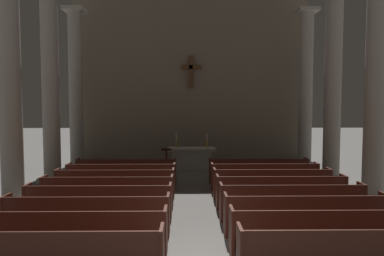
# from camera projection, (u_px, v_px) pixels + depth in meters

# --- Properties ---
(pew_left_row_1) EXTENTS (3.73, 0.50, 0.95)m
(pew_left_row_1) POSITION_uv_depth(u_px,v_px,m) (52.00, 255.00, 6.08)
(pew_left_row_1) COLOR #4C2319
(pew_left_row_1) RESTS_ON ground
(pew_left_row_2) EXTENTS (3.73, 0.50, 0.95)m
(pew_left_row_2) POSITION_uv_depth(u_px,v_px,m) (72.00, 232.00, 7.18)
(pew_left_row_2) COLOR #4C2319
(pew_left_row_2) RESTS_ON ground
(pew_left_row_3) EXTENTS (3.73, 0.50, 0.95)m
(pew_left_row_3) POSITION_uv_depth(u_px,v_px,m) (87.00, 215.00, 8.28)
(pew_left_row_3) COLOR #4C2319
(pew_left_row_3) RESTS_ON ground
(pew_left_row_4) EXTENTS (3.73, 0.50, 0.95)m
(pew_left_row_4) POSITION_uv_depth(u_px,v_px,m) (99.00, 202.00, 9.37)
(pew_left_row_4) COLOR #4C2319
(pew_left_row_4) RESTS_ON ground
(pew_left_row_5) EXTENTS (3.73, 0.50, 0.95)m
(pew_left_row_5) POSITION_uv_depth(u_px,v_px,m) (108.00, 192.00, 10.47)
(pew_left_row_5) COLOR #4C2319
(pew_left_row_5) RESTS_ON ground
(pew_left_row_6) EXTENTS (3.73, 0.50, 0.95)m
(pew_left_row_6) POSITION_uv_depth(u_px,v_px,m) (116.00, 184.00, 11.57)
(pew_left_row_6) COLOR #4C2319
(pew_left_row_6) RESTS_ON ground
(pew_left_row_7) EXTENTS (3.73, 0.50, 0.95)m
(pew_left_row_7) POSITION_uv_depth(u_px,v_px,m) (122.00, 177.00, 12.67)
(pew_left_row_7) COLOR #4C2319
(pew_left_row_7) RESTS_ON ground
(pew_left_row_8) EXTENTS (3.73, 0.50, 0.95)m
(pew_left_row_8) POSITION_uv_depth(u_px,v_px,m) (127.00, 171.00, 13.76)
(pew_left_row_8) COLOR #4C2319
(pew_left_row_8) RESTS_ON ground
(pew_right_row_1) EXTENTS (3.73, 0.50, 0.95)m
(pew_right_row_1) POSITION_uv_depth(u_px,v_px,m) (348.00, 253.00, 6.16)
(pew_right_row_1) COLOR #4C2319
(pew_right_row_1) RESTS_ON ground
(pew_right_row_2) EXTENTS (3.73, 0.50, 0.95)m
(pew_right_row_2) POSITION_uv_depth(u_px,v_px,m) (324.00, 231.00, 7.26)
(pew_right_row_2) COLOR #4C2319
(pew_right_row_2) RESTS_ON ground
(pew_right_row_3) EXTENTS (3.73, 0.50, 0.95)m
(pew_right_row_3) POSITION_uv_depth(u_px,v_px,m) (306.00, 214.00, 8.36)
(pew_right_row_3) COLOR #4C2319
(pew_right_row_3) RESTS_ON ground
(pew_right_row_4) EXTENTS (3.73, 0.50, 0.95)m
(pew_right_row_4) POSITION_uv_depth(u_px,v_px,m) (292.00, 201.00, 9.45)
(pew_right_row_4) COLOR #4C2319
(pew_right_row_4) RESTS_ON ground
(pew_right_row_5) EXTENTS (3.73, 0.50, 0.95)m
(pew_right_row_5) POSITION_uv_depth(u_px,v_px,m) (281.00, 191.00, 10.55)
(pew_right_row_5) COLOR #4C2319
(pew_right_row_5) RESTS_ON ground
(pew_right_row_6) EXTENTS (3.73, 0.50, 0.95)m
(pew_right_row_6) POSITION_uv_depth(u_px,v_px,m) (272.00, 183.00, 11.65)
(pew_right_row_6) COLOR #4C2319
(pew_right_row_6) RESTS_ON ground
(pew_right_row_7) EXTENTS (3.73, 0.50, 0.95)m
(pew_right_row_7) POSITION_uv_depth(u_px,v_px,m) (264.00, 176.00, 12.75)
(pew_right_row_7) COLOR #4C2319
(pew_right_row_7) RESTS_ON ground
(pew_right_row_8) EXTENTS (3.73, 0.50, 0.95)m
(pew_right_row_8) POSITION_uv_depth(u_px,v_px,m) (258.00, 171.00, 13.84)
(pew_right_row_8) COLOR #4C2319
(pew_right_row_8) RESTS_ON ground
(column_left_second) EXTENTS (0.96, 0.96, 7.44)m
(column_left_second) POSITION_uv_depth(u_px,v_px,m) (10.00, 82.00, 10.68)
(column_left_second) COLOR #ADA89E
(column_left_second) RESTS_ON ground
(column_right_second) EXTENTS (0.96, 0.96, 7.44)m
(column_right_second) POSITION_uv_depth(u_px,v_px,m) (376.00, 83.00, 10.85)
(column_right_second) COLOR #ADA89E
(column_right_second) RESTS_ON ground
(column_left_third) EXTENTS (0.96, 0.96, 7.44)m
(column_left_third) POSITION_uv_depth(u_px,v_px,m) (51.00, 87.00, 13.88)
(column_left_third) COLOR #ADA89E
(column_left_third) RESTS_ON ground
(column_right_third) EXTENTS (0.96, 0.96, 7.44)m
(column_right_third) POSITION_uv_depth(u_px,v_px,m) (333.00, 88.00, 14.06)
(column_right_third) COLOR #ADA89E
(column_right_third) RESTS_ON ground
(column_left_fourth) EXTENTS (0.96, 0.96, 7.44)m
(column_left_fourth) POSITION_uv_depth(u_px,v_px,m) (76.00, 91.00, 17.09)
(column_left_fourth) COLOR #ADA89E
(column_left_fourth) RESTS_ON ground
(column_right_fourth) EXTENTS (0.96, 0.96, 7.44)m
(column_right_fourth) POSITION_uv_depth(u_px,v_px,m) (306.00, 91.00, 17.26)
(column_right_fourth) COLOR #ADA89E
(column_right_fourth) RESTS_ON ground
(altar) EXTENTS (2.20, 0.90, 1.01)m
(altar) POSITION_uv_depth(u_px,v_px,m) (192.00, 158.00, 16.71)
(altar) COLOR #A8A399
(altar) RESTS_ON ground
(candlestick_left) EXTENTS (0.16, 0.16, 0.66)m
(candlestick_left) POSITION_uv_depth(u_px,v_px,m) (176.00, 143.00, 16.65)
(candlestick_left) COLOR #B79338
(candlestick_left) RESTS_ON altar
(candlestick_right) EXTENTS (0.16, 0.16, 0.66)m
(candlestick_right) POSITION_uv_depth(u_px,v_px,m) (207.00, 143.00, 16.67)
(candlestick_right) COLOR #B79338
(candlestick_right) RESTS_ON altar
(apse_with_cross) EXTENTS (11.84, 0.44, 8.40)m
(apse_with_cross) POSITION_uv_depth(u_px,v_px,m) (191.00, 81.00, 18.74)
(apse_with_cross) COLOR gray
(apse_with_cross) RESTS_ON ground
(lectern) EXTENTS (0.44, 0.36, 1.15)m
(lectern) POSITION_uv_depth(u_px,v_px,m) (166.00, 162.00, 15.49)
(lectern) COLOR #4C2319
(lectern) RESTS_ON ground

